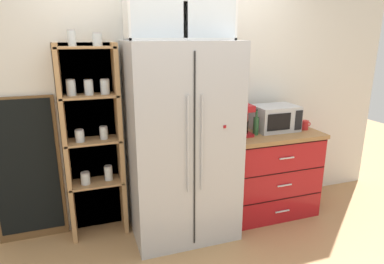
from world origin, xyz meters
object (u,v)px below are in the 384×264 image
object	(u,v)px
bottle_green	(256,124)
chalkboard_menu	(26,171)
refrigerator	(182,142)
mug_red	(305,125)
coffee_maker	(241,120)
microwave	(275,118)
bottle_cobalt	(270,121)

from	to	relation	value
bottle_green	chalkboard_menu	bearing A→B (deg)	171.88
refrigerator	mug_red	size ratio (longest dim) A/B	16.07
coffee_maker	bottle_green	bearing A→B (deg)	-18.36
microwave	refrigerator	bearing A→B (deg)	-173.98
microwave	chalkboard_menu	xyz separation A→B (m)	(-2.42, 0.22, -0.35)
microwave	bottle_cobalt	distance (m)	0.07
chalkboard_menu	bottle_cobalt	bearing A→B (deg)	-5.52
mug_red	bottle_cobalt	world-z (taller)	bottle_cobalt
microwave	bottle_cobalt	xyz separation A→B (m)	(-0.07, -0.01, -0.02)
refrigerator	bottle_green	world-z (taller)	refrigerator
refrigerator	coffee_maker	bearing A→B (deg)	6.19
microwave	coffee_maker	size ratio (longest dim) A/B	1.42
chalkboard_menu	refrigerator	bearing A→B (deg)	-13.51
bottle_cobalt	bottle_green	distance (m)	0.22
refrigerator	bottle_cobalt	distance (m)	1.00
microwave	bottle_green	distance (m)	0.29
coffee_maker	mug_red	bearing A→B (deg)	-3.58
refrigerator	mug_red	xyz separation A→B (m)	(1.36, 0.02, 0.04)
refrigerator	bottle_cobalt	world-z (taller)	refrigerator
bottle_green	chalkboard_menu	size ratio (longest dim) A/B	0.19
coffee_maker	bottle_cobalt	distance (m)	0.35
bottle_green	mug_red	bearing A→B (deg)	0.16
bottle_cobalt	bottle_green	world-z (taller)	bottle_green
mug_red	chalkboard_menu	world-z (taller)	chalkboard_menu
bottle_cobalt	chalkboard_menu	size ratio (longest dim) A/B	0.18
microwave	chalkboard_menu	bearing A→B (deg)	174.87
bottle_cobalt	chalkboard_menu	bearing A→B (deg)	174.48
coffee_maker	chalkboard_menu	world-z (taller)	chalkboard_menu
mug_red	bottle_cobalt	distance (m)	0.39
mug_red	chalkboard_menu	distance (m)	2.76
coffee_maker	mug_red	xyz separation A→B (m)	(0.73, -0.05, -0.11)
microwave	mug_red	distance (m)	0.33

